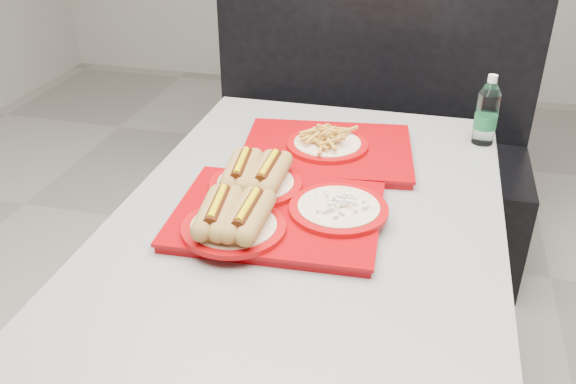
% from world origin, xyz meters
% --- Properties ---
extents(diner_table, '(0.92, 1.42, 0.75)m').
position_xyz_m(diner_table, '(0.00, 0.00, 0.58)').
color(diner_table, black).
rests_on(diner_table, ground).
extents(booth_bench, '(1.30, 0.57, 1.35)m').
position_xyz_m(booth_bench, '(0.00, 1.09, 0.40)').
color(booth_bench, black).
rests_on(booth_bench, ground).
extents(tray_near, '(0.49, 0.43, 0.10)m').
position_xyz_m(tray_near, '(-0.08, -0.03, 0.79)').
color(tray_near, '#940409').
rests_on(tray_near, diner_table).
extents(tray_far, '(0.51, 0.42, 0.09)m').
position_xyz_m(tray_far, '(-0.02, 0.33, 0.78)').
color(tray_far, '#940409').
rests_on(tray_far, diner_table).
extents(water_bottle, '(0.07, 0.07, 0.21)m').
position_xyz_m(water_bottle, '(0.41, 0.53, 0.84)').
color(water_bottle, silver).
rests_on(water_bottle, diner_table).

